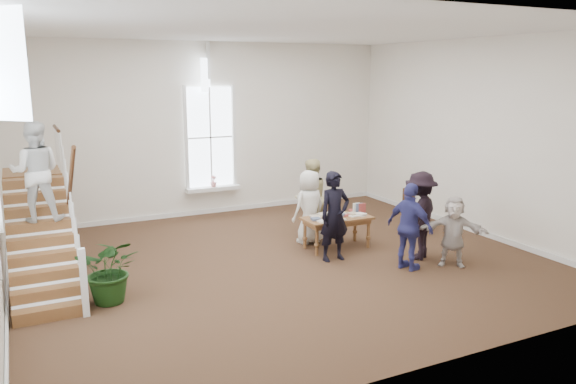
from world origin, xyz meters
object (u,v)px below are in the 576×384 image
library_table (337,221)px  woman_cluster_a (410,227)px  police_officer (335,216)px  woman_cluster_b (420,216)px  woman_cluster_c (453,231)px  side_chair (413,207)px  elderly_woman (309,207)px  person_yellow (311,198)px  floor_plant (111,270)px

library_table → woman_cluster_a: bearing=-72.6°
police_officer → woman_cluster_b: (1.60, -0.66, -0.01)m
woman_cluster_c → woman_cluster_b: bearing=154.6°
woman_cluster_b → woman_cluster_c: 0.74m
woman_cluster_b → library_table: bearing=-81.8°
woman_cluster_a → side_chair: size_ratio=1.56×
library_table → woman_cluster_c: bearing=-53.5°
woman_cluster_c → side_chair: 2.35m
elderly_woman → side_chair: 2.60m
woman_cluster_a → woman_cluster_c: bearing=-119.9°
person_yellow → woman_cluster_b: bearing=101.4°
library_table → person_yellow: bearing=93.2°
library_table → woman_cluster_c: size_ratio=1.05×
elderly_woman → woman_cluster_b: bearing=116.8°
police_officer → elderly_woman: police_officer is taller
police_officer → person_yellow: bearing=75.5°
person_yellow → floor_plant: person_yellow is taller
police_officer → side_chair: size_ratio=1.67×
elderly_woman → side_chair: size_ratio=1.51×
person_yellow → woman_cluster_c: bearing=101.1°
person_yellow → floor_plant: 5.19m
person_yellow → side_chair: person_yellow is taller
police_officer → woman_cluster_c: bearing=-36.2°
police_officer → floor_plant: police_officer is taller
library_table → floor_plant: floor_plant is taller
elderly_woman → woman_cluster_c: elderly_woman is taller
police_officer → woman_cluster_b: size_ratio=1.01×
woman_cluster_a → elderly_woman: bearing=3.5°
elderly_woman → woman_cluster_c: 3.13m
library_table → side_chair: (2.22, 0.25, 0.00)m
police_officer → person_yellow: 1.80m
person_yellow → floor_plant: (-4.78, -1.99, -0.33)m
woman_cluster_a → floor_plant: woman_cluster_a is taller
woman_cluster_b → floor_plant: 6.01m
woman_cluster_a → library_table: bearing=-0.2°
person_yellow → floor_plant: bearing=7.6°
person_yellow → side_chair: 2.44m
person_yellow → side_chair: (2.27, -0.85, -0.29)m
woman_cluster_b → side_chair: woman_cluster_b is taller
library_table → police_officer: size_ratio=0.81×
woman_cluster_a → woman_cluster_c: size_ratio=1.21×
person_yellow → woman_cluster_a: person_yellow is taller
elderly_woman → person_yellow: (0.30, 0.50, 0.08)m
side_chair → floor_plant: bearing=171.3°
woman_cluster_a → floor_plant: size_ratio=1.50×
woman_cluster_a → side_chair: 2.63m
floor_plant → woman_cluster_b: bearing=-4.0°
police_officer → woman_cluster_c: size_ratio=1.30×
woman_cluster_a → woman_cluster_b: size_ratio=0.94×
police_officer → woman_cluster_c: (1.90, -1.31, -0.21)m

